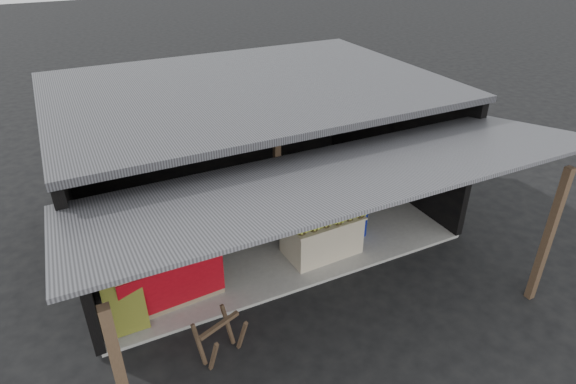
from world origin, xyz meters
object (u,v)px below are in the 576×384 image
water_barrel (359,223)px  sawhorse (221,336)px  neighbor_stall (166,272)px  plastic_chair (339,180)px  banana_table (322,234)px  white_crate (300,212)px

water_barrel → sawhorse: bearing=-154.0°
neighbor_stall → water_barrel: (3.95, 0.15, -0.28)m
sawhorse → water_barrel: bearing=5.3°
sawhorse → water_barrel: size_ratio=1.52×
water_barrel → plastic_chair: 1.40m
banana_table → sawhorse: (-2.58, -1.55, -0.04)m
plastic_chair → water_barrel: bearing=-108.9°
neighbor_stall → sawhorse: neighbor_stall is taller
banana_table → water_barrel: bearing=8.7°
white_crate → sawhorse: bearing=-143.6°
white_crate → sawhorse: size_ratio=1.29×
white_crate → neighbor_stall: (-2.89, -0.72, 0.04)m
sawhorse → plastic_chair: 4.97m
white_crate → plastic_chair: size_ratio=1.10×
banana_table → neighbor_stall: neighbor_stall is taller
sawhorse → plastic_chair: (3.90, 3.07, 0.17)m
sawhorse → neighbor_stall: bearing=82.8°
banana_table → water_barrel: (0.99, 0.19, -0.15)m
banana_table → neighbor_stall: (-2.96, 0.04, 0.13)m
sawhorse → water_barrel: (3.57, 1.74, -0.11)m
sawhorse → white_crate: bearing=21.9°
banana_table → white_crate: (-0.07, 0.76, 0.09)m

